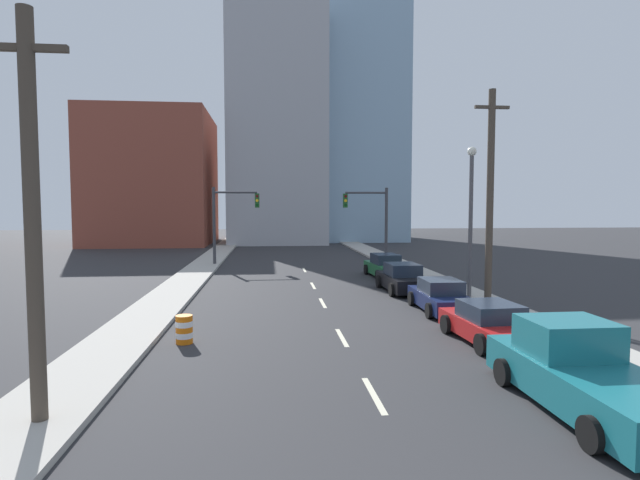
% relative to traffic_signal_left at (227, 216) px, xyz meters
% --- Properties ---
extents(sidewalk_left, '(2.36, 88.51, 0.17)m').
position_rel_traffic_signal_left_xyz_m(sidewalk_left, '(-1.76, 8.40, -3.82)').
color(sidewalk_left, '#ADA89E').
rests_on(sidewalk_left, ground).
extents(sidewalk_right, '(2.36, 88.51, 0.17)m').
position_rel_traffic_signal_left_xyz_m(sidewalk_right, '(13.28, 8.40, -3.82)').
color(sidewalk_right, '#ADA89E').
rests_on(sidewalk_right, ground).
extents(lane_stripe_at_8m, '(0.16, 2.40, 0.01)m').
position_rel_traffic_signal_left_xyz_m(lane_stripe_at_8m, '(5.76, -27.46, -3.90)').
color(lane_stripe_at_8m, beige).
rests_on(lane_stripe_at_8m, ground).
extents(lane_stripe_at_14m, '(0.16, 2.40, 0.01)m').
position_rel_traffic_signal_left_xyz_m(lane_stripe_at_14m, '(5.76, -22.08, -3.90)').
color(lane_stripe_at_14m, beige).
rests_on(lane_stripe_at_14m, ground).
extents(lane_stripe_at_20m, '(0.16, 2.40, 0.01)m').
position_rel_traffic_signal_left_xyz_m(lane_stripe_at_20m, '(5.76, -15.76, -3.90)').
color(lane_stripe_at_20m, beige).
rests_on(lane_stripe_at_20m, ground).
extents(lane_stripe_at_25m, '(0.16, 2.40, 0.01)m').
position_rel_traffic_signal_left_xyz_m(lane_stripe_at_25m, '(5.76, -10.52, -3.90)').
color(lane_stripe_at_25m, beige).
rests_on(lane_stripe_at_25m, ground).
extents(lane_stripe_at_33m, '(0.16, 2.40, 0.01)m').
position_rel_traffic_signal_left_xyz_m(lane_stripe_at_33m, '(5.76, -3.28, -3.90)').
color(lane_stripe_at_33m, beige).
rests_on(lane_stripe_at_33m, ground).
extents(building_brick_left, '(14.00, 16.00, 15.95)m').
position_rel_traffic_signal_left_xyz_m(building_brick_left, '(-10.97, 25.06, 4.07)').
color(building_brick_left, brown).
rests_on(building_brick_left, ground).
extents(building_office_center, '(12.00, 20.00, 28.20)m').
position_rel_traffic_signal_left_xyz_m(building_office_center, '(4.28, 29.06, 10.20)').
color(building_office_center, '#A8A8AD').
rests_on(building_office_center, ground).
extents(building_glass_right, '(13.00, 20.00, 36.03)m').
position_rel_traffic_signal_left_xyz_m(building_glass_right, '(14.80, 33.06, 14.11)').
color(building_glass_right, '#8CADC6').
rests_on(building_glass_right, ground).
extents(traffic_signal_left, '(3.61, 0.35, 6.10)m').
position_rel_traffic_signal_left_xyz_m(traffic_signal_left, '(0.00, 0.00, 0.00)').
color(traffic_signal_left, '#38383D').
rests_on(traffic_signal_left, ground).
extents(traffic_signal_right, '(3.61, 0.35, 6.10)m').
position_rel_traffic_signal_left_xyz_m(traffic_signal_right, '(11.58, 0.00, 0.00)').
color(traffic_signal_right, '#38383D').
rests_on(traffic_signal_right, ground).
extents(utility_pole_left_near, '(1.60, 0.32, 8.51)m').
position_rel_traffic_signal_left_xyz_m(utility_pole_left_near, '(-1.51, -28.51, 0.48)').
color(utility_pole_left_near, '#473D33').
rests_on(utility_pole_left_near, ground).
extents(utility_pole_right_mid, '(1.60, 0.32, 9.85)m').
position_rel_traffic_signal_left_xyz_m(utility_pole_right_mid, '(13.26, -17.27, 1.15)').
color(utility_pole_right_mid, '#473D33').
rests_on(utility_pole_right_mid, ground).
extents(traffic_barrel, '(0.56, 0.56, 0.95)m').
position_rel_traffic_signal_left_xyz_m(traffic_barrel, '(0.39, -22.28, -3.43)').
color(traffic_barrel, orange).
rests_on(traffic_barrel, ground).
extents(street_lamp, '(0.44, 0.44, 7.48)m').
position_rel_traffic_signal_left_xyz_m(street_lamp, '(13.04, -15.65, 0.49)').
color(street_lamp, '#4C4C51').
rests_on(street_lamp, ground).
extents(pickup_truck_teal, '(2.48, 5.68, 1.89)m').
position_rel_traffic_signal_left_xyz_m(pickup_truck_teal, '(10.33, -28.73, -3.12)').
color(pickup_truck_teal, '#196B75').
rests_on(pickup_truck_teal, ground).
extents(sedan_red, '(2.34, 4.42, 1.36)m').
position_rel_traffic_signal_left_xyz_m(sedan_red, '(10.64, -23.20, -3.27)').
color(sedan_red, red).
rests_on(sedan_red, ground).
extents(sedan_navy, '(2.11, 4.47, 1.42)m').
position_rel_traffic_signal_left_xyz_m(sedan_navy, '(10.71, -18.13, -3.25)').
color(sedan_navy, '#141E47').
rests_on(sedan_navy, ground).
extents(sedan_black, '(2.20, 4.56, 1.52)m').
position_rel_traffic_signal_left_xyz_m(sedan_black, '(10.40, -12.98, -3.20)').
color(sedan_black, black).
rests_on(sedan_black, ground).
extents(sedan_green, '(2.22, 4.80, 1.51)m').
position_rel_traffic_signal_left_xyz_m(sedan_green, '(10.77, -7.43, -3.21)').
color(sedan_green, '#1E6033').
rests_on(sedan_green, ground).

